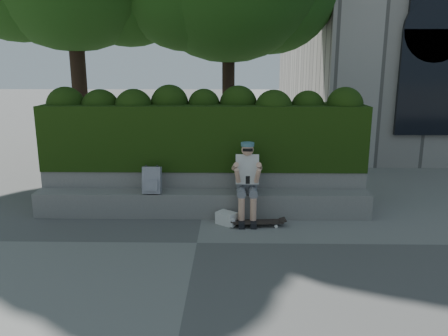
{
  "coord_description": "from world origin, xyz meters",
  "views": [
    {
      "loc": [
        0.54,
        -6.26,
        2.7
      ],
      "look_at": [
        0.4,
        1.0,
        0.95
      ],
      "focal_mm": 35.0,
      "sensor_mm": 36.0,
      "label": 1
    }
  ],
  "objects_px": {
    "person": "(247,178)",
    "backpack_ground": "(227,218)",
    "skateboard": "(258,222)",
    "backpack_plaid": "(152,180)"
  },
  "relations": [
    {
      "from": "person",
      "to": "skateboard",
      "type": "relative_size",
      "value": 1.62
    },
    {
      "from": "person",
      "to": "backpack_ground",
      "type": "relative_size",
      "value": 4.21
    },
    {
      "from": "person",
      "to": "backpack_plaid",
      "type": "distance_m",
      "value": 1.68
    },
    {
      "from": "backpack_plaid",
      "to": "person",
      "type": "bearing_deg",
      "value": -2.07
    },
    {
      "from": "person",
      "to": "backpack_plaid",
      "type": "bearing_deg",
      "value": 177.22
    },
    {
      "from": "backpack_plaid",
      "to": "backpack_ground",
      "type": "distance_m",
      "value": 1.48
    },
    {
      "from": "person",
      "to": "backpack_ground",
      "type": "xyz_separation_m",
      "value": [
        -0.35,
        -0.24,
        -0.65
      ]
    },
    {
      "from": "skateboard",
      "to": "backpack_ground",
      "type": "relative_size",
      "value": 2.6
    },
    {
      "from": "person",
      "to": "skateboard",
      "type": "distance_m",
      "value": 0.78
    },
    {
      "from": "skateboard",
      "to": "backpack_plaid",
      "type": "bearing_deg",
      "value": 162.93
    }
  ]
}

